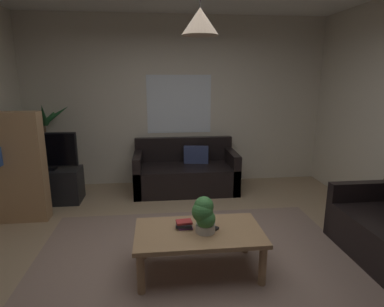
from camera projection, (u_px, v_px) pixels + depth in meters
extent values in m
cube|color=#9E8466|center=(195.00, 263.00, 3.20)|extent=(4.98, 5.12, 0.02)
cube|color=gray|center=(198.00, 274.00, 3.00)|extent=(3.24, 2.82, 0.01)
cube|color=beige|center=(177.00, 102.00, 5.37)|extent=(5.10, 0.06, 2.78)
cube|color=white|center=(179.00, 104.00, 5.35)|extent=(1.08, 0.01, 0.97)
cube|color=black|center=(186.00, 178.00, 5.14)|extent=(1.62, 0.80, 0.42)
cube|color=black|center=(184.00, 149.00, 5.38)|extent=(1.62, 0.12, 0.40)
cube|color=black|center=(138.00, 173.00, 5.04)|extent=(0.12, 0.80, 0.64)
cube|color=black|center=(231.00, 170.00, 5.20)|extent=(0.12, 0.80, 0.64)
cube|color=navy|center=(196.00, 155.00, 5.24)|extent=(0.41, 0.18, 0.28)
cube|color=black|center=(361.00, 208.00, 3.70)|extent=(0.80, 0.12, 0.64)
cube|color=#A87F56|center=(199.00, 233.00, 2.97)|extent=(1.18, 0.67, 0.04)
cylinder|color=#A87F56|center=(141.00, 274.00, 2.69)|extent=(0.07, 0.07, 0.38)
cylinder|color=#A87F56|center=(263.00, 266.00, 2.81)|extent=(0.07, 0.07, 0.38)
cylinder|color=#A87F56|center=(143.00, 241.00, 3.22)|extent=(0.07, 0.07, 0.38)
cylinder|color=#A87F56|center=(246.00, 236.00, 3.34)|extent=(0.07, 0.07, 0.38)
cube|color=#72387F|center=(185.00, 227.00, 3.02)|extent=(0.14, 0.12, 0.02)
cube|color=black|center=(184.00, 225.00, 3.01)|extent=(0.16, 0.13, 0.03)
cube|color=#B22D2D|center=(184.00, 222.00, 3.01)|extent=(0.16, 0.11, 0.02)
cube|color=black|center=(211.00, 227.00, 3.02)|extent=(0.15, 0.15, 0.02)
cube|color=black|center=(208.00, 225.00, 3.04)|extent=(0.09, 0.17, 0.02)
cylinder|color=beige|center=(205.00, 228.00, 2.93)|extent=(0.18, 0.18, 0.08)
sphere|color=#3D7F3D|center=(206.00, 219.00, 2.88)|extent=(0.18, 0.18, 0.18)
sphere|color=#3D7F3D|center=(202.00, 212.00, 2.88)|extent=(0.20, 0.20, 0.20)
sphere|color=#3D7F3D|center=(204.00, 206.00, 2.88)|extent=(0.18, 0.18, 0.18)
cube|color=black|center=(50.00, 186.00, 4.68)|extent=(0.90, 0.44, 0.50)
cube|color=black|center=(45.00, 150.00, 4.53)|extent=(0.88, 0.05, 0.49)
cube|color=black|center=(45.00, 150.00, 4.50)|extent=(0.84, 0.00, 0.45)
cube|color=black|center=(47.00, 168.00, 4.59)|extent=(0.24, 0.16, 0.04)
cylinder|color=brown|center=(50.00, 181.00, 5.21)|extent=(0.32, 0.32, 0.30)
cylinder|color=brown|center=(46.00, 148.00, 5.08)|extent=(0.05, 0.05, 0.80)
cone|color=#235B2D|center=(56.00, 115.00, 4.97)|extent=(0.46, 0.11, 0.34)
cone|color=#235B2D|center=(52.00, 116.00, 5.12)|extent=(0.24, 0.39, 0.33)
cone|color=#235B2D|center=(37.00, 118.00, 5.12)|extent=(0.32, 0.44, 0.30)
cone|color=#235B2D|center=(27.00, 117.00, 4.97)|extent=(0.55, 0.18, 0.30)
cone|color=#235B2D|center=(35.00, 121.00, 4.80)|extent=(0.20, 0.39, 0.26)
cone|color=#235B2D|center=(43.00, 114.00, 4.77)|extent=(0.23, 0.45, 0.42)
cube|color=#A87F56|center=(16.00, 168.00, 3.98)|extent=(0.70, 0.22, 1.40)
cube|color=#2D4C8C|center=(0.00, 156.00, 3.81)|extent=(0.04, 0.16, 0.23)
cone|color=tan|center=(200.00, 21.00, 2.53)|extent=(0.30, 0.30, 0.21)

